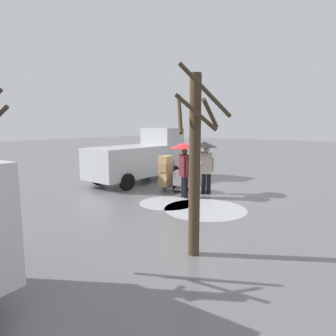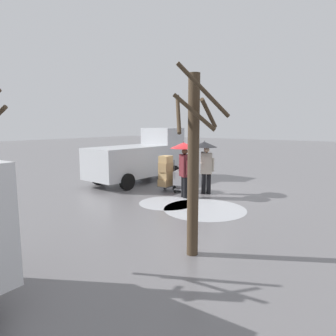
# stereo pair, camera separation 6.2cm
# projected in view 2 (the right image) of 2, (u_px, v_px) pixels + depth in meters

# --- Properties ---
(ground_plane) EXTENTS (90.00, 90.00, 0.00)m
(ground_plane) POSITION_uv_depth(u_px,v_px,m) (196.00, 192.00, 12.58)
(ground_plane) COLOR slate
(slush_patch_under_van) EXTENTS (2.73, 2.73, 0.01)m
(slush_patch_under_van) POSITION_uv_depth(u_px,v_px,m) (205.00, 209.00, 10.05)
(slush_patch_under_van) COLOR #ADAFB5
(slush_patch_under_van) RESTS_ON ground
(slush_patch_mid_street) EXTENTS (1.98, 1.98, 0.01)m
(slush_patch_mid_street) POSITION_uv_depth(u_px,v_px,m) (167.00, 203.00, 10.84)
(slush_patch_mid_street) COLOR #ADAFB5
(slush_patch_mid_street) RESTS_ON ground
(slush_patch_far_side) EXTENTS (1.30, 1.30, 0.01)m
(slush_patch_far_side) POSITION_uv_depth(u_px,v_px,m) (129.00, 182.00, 14.82)
(slush_patch_far_side) COLOR silver
(slush_patch_far_side) RESTS_ON ground
(cargo_van_parked_right) EXTENTS (2.43, 5.45, 2.60)m
(cargo_van_parked_right) POSITION_uv_depth(u_px,v_px,m) (141.00, 157.00, 14.88)
(cargo_van_parked_right) COLOR #B7BABF
(cargo_van_parked_right) RESTS_ON ground
(shopping_cart_vendor) EXTENTS (0.77, 0.94, 1.04)m
(shopping_cart_vendor) POSITION_uv_depth(u_px,v_px,m) (181.00, 178.00, 12.61)
(shopping_cart_vendor) COLOR #B2B2B7
(shopping_cart_vendor) RESTS_ON ground
(hand_dolly_boxes) EXTENTS (0.54, 0.72, 1.50)m
(hand_dolly_boxes) POSITION_uv_depth(u_px,v_px,m) (166.00, 172.00, 12.66)
(hand_dolly_boxes) COLOR #515156
(hand_dolly_boxes) RESTS_ON ground
(pedestrian_pink_side) EXTENTS (1.04, 1.04, 2.15)m
(pedestrian_pink_side) POSITION_uv_depth(u_px,v_px,m) (205.00, 155.00, 12.10)
(pedestrian_pink_side) COLOR black
(pedestrian_pink_side) RESTS_ON ground
(pedestrian_black_side) EXTENTS (1.04, 1.04, 2.15)m
(pedestrian_black_side) POSITION_uv_depth(u_px,v_px,m) (184.00, 157.00, 11.50)
(pedestrian_black_side) COLOR black
(pedestrian_black_side) RESTS_ON ground
(bare_tree_near) EXTENTS (1.27, 1.15, 3.90)m
(bare_tree_near) POSITION_uv_depth(u_px,v_px,m) (194.00, 161.00, 6.26)
(bare_tree_near) COLOR #423323
(bare_tree_near) RESTS_ON ground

